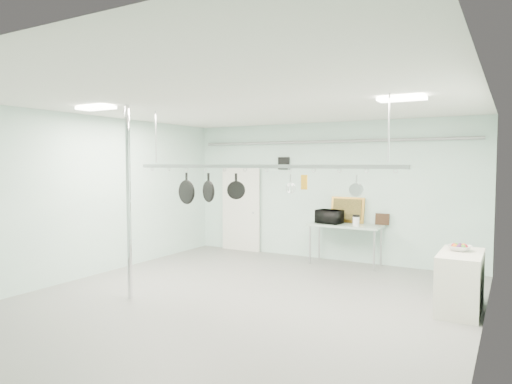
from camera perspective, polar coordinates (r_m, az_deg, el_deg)
The scene contains 25 objects.
floor at distance 7.51m, azimuth -2.55°, elevation -13.82°, with size 8.00×8.00×0.00m, color gray.
ceiling at distance 7.23m, azimuth -2.63°, elevation 11.09°, with size 7.00×8.00×0.02m, color silver.
back_wall at distance 10.77m, azimuth 8.79°, elevation 0.11°, with size 7.00×0.02×3.20m, color silver.
right_wall at distance 6.11m, azimuth 26.37°, elevation -2.86°, with size 0.02×8.00×3.20m, color silver.
door at distance 11.79m, azimuth -1.84°, elevation -2.24°, with size 1.10×0.10×2.20m, color silver.
wall_vent at distance 11.18m, azimuth 3.49°, elevation 3.60°, with size 0.30×0.04×0.30m, color black.
conduit_pipe at distance 10.68m, azimuth 8.67°, elevation 6.25°, with size 0.07×0.07×6.60m, color gray.
chrome_pole at distance 7.79m, azimuth -15.63°, elevation -1.30°, with size 0.08×0.08×3.20m, color silver.
prep_table at distance 10.28m, azimuth 11.10°, elevation -4.38°, with size 1.60×0.70×0.91m.
side_cabinet at distance 7.71m, azimuth 24.17°, elevation -10.21°, with size 0.60×1.20×0.90m, color silver.
pot_rack at distance 7.32m, azimuth -0.02°, elevation 3.46°, with size 4.80×0.06×1.00m.
light_panel_left at distance 8.05m, azimuth -19.40°, elevation 9.91°, with size 0.65×0.30×0.05m, color white.
light_panel_right at distance 6.87m, azimuth 17.76°, elevation 11.06°, with size 0.65×0.30×0.05m, color white.
microwave at distance 10.33m, azimuth 9.18°, elevation -3.06°, with size 0.55×0.37×0.31m, color black.
coffee_canister at distance 9.99m, azimuth 12.40°, elevation -3.62°, with size 0.14×0.14×0.20m, color silver.
painting_large at distance 10.54m, azimuth 11.36°, elevation -2.20°, with size 0.78×0.05×0.58m, color #C58B34.
painting_small at distance 10.34m, azimuth 15.51°, elevation -3.30°, with size 0.30×0.04×0.25m, color black.
fruit_bowl at distance 7.75m, azimuth 24.09°, elevation -6.41°, with size 0.34×0.34×0.08m, color silver.
skillet_left at distance 8.12m, azimuth -8.68°, elevation 0.43°, with size 0.43×0.06×0.56m, color black, non-canonical shape.
skillet_mid at distance 7.84m, azimuth -5.96°, elevation 0.53°, with size 0.37×0.06×0.51m, color black, non-canonical shape.
skillet_right at distance 7.52m, azimuth -2.51°, elevation 0.77°, with size 0.30×0.06×0.42m, color black, non-canonical shape.
whisk at distance 7.04m, azimuth 4.35°, elevation 0.99°, with size 0.15×0.15×0.31m, color #B0B0B5, non-canonical shape.
grater at distance 6.95m, azimuth 6.04°, elevation 1.24°, with size 0.10×0.02×0.24m, color #C09116, non-canonical shape.
saucepan at distance 6.67m, azimuth 12.43°, elevation 0.72°, with size 0.19×0.10×0.33m, color silver, non-canonical shape.
fruit_cluster at distance 7.74m, azimuth 24.10°, elevation -6.12°, with size 0.24×0.24×0.09m, color #AB0F21, non-canonical shape.
Camera 1 is at (3.82, -6.06, 2.25)m, focal length 32.00 mm.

